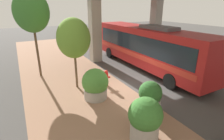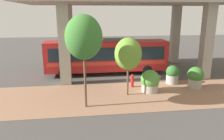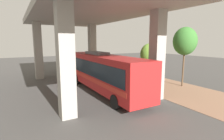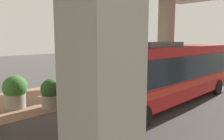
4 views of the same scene
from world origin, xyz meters
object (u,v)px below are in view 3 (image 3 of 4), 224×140
planter_front (135,73)px  planter_middle (112,71)px  bus (103,71)px  fire_hydrant (132,78)px  street_tree_near (149,54)px  street_tree_far (185,41)px  planter_back (116,68)px

planter_front → planter_middle: (1.71, -2.51, -0.02)m
bus → planter_front: size_ratio=6.90×
fire_hydrant → street_tree_near: 3.16m
planter_front → planter_middle: size_ratio=1.07×
street_tree_far → planter_back: bearing=-73.8°
fire_hydrant → planter_back: bearing=-100.2°
bus → fire_hydrant: size_ratio=11.00×
fire_hydrant → street_tree_near: bearing=156.5°
planter_front → bus: bearing=25.9°
planter_back → street_tree_near: street_tree_near is taller
planter_back → planter_front: bearing=94.8°
street_tree_near → street_tree_far: 3.85m
street_tree_near → fire_hydrant: bearing=-23.5°
planter_front → street_tree_near: (-0.48, 1.87, 2.28)m
planter_middle → street_tree_near: bearing=116.6°
planter_back → street_tree_near: size_ratio=0.41×
fire_hydrant → planter_back: (-0.90, -5.00, 0.37)m
bus → planter_front: bearing=-154.1°
fire_hydrant → planter_back: planter_back is taller
fire_hydrant → street_tree_far: size_ratio=0.18×
bus → street_tree_far: size_ratio=2.02×
planter_front → street_tree_near: 2.98m
planter_back → street_tree_far: bearing=106.2°
street_tree_near → street_tree_far: street_tree_far is taller
fire_hydrant → street_tree_far: (-3.47, 3.86, 3.96)m
planter_middle → street_tree_near: street_tree_near is taller
street_tree_near → street_tree_far: size_ratio=0.73×
planter_middle → planter_back: bearing=-135.6°
bus → planter_back: 8.55m
bus → planter_back: bearing=-128.8°
planter_back → street_tree_far: street_tree_far is taller
fire_hydrant → street_tree_near: size_ratio=0.25×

